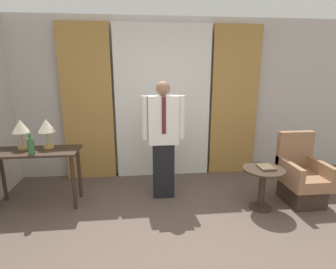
{
  "coord_description": "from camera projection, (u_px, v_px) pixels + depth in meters",
  "views": [
    {
      "loc": [
        -0.39,
        -1.87,
        1.88
      ],
      "look_at": [
        -0.02,
        1.57,
        0.99
      ],
      "focal_mm": 28.0,
      "sensor_mm": 36.0,
      "label": 1
    }
  ],
  "objects": [
    {
      "name": "bottle_near_edge",
      "position": [
        31.0,
        146.0,
        3.34
      ],
      "size": [
        0.08,
        0.08,
        0.27
      ],
      "color": "#336638",
      "rests_on": "desk"
    },
    {
      "name": "table_lamp_right",
      "position": [
        46.0,
        127.0,
        3.57
      ],
      "size": [
        0.23,
        0.23,
        0.41
      ],
      "color": "tan",
      "rests_on": "desk"
    },
    {
      "name": "side_table",
      "position": [
        262.0,
        182.0,
        3.53
      ],
      "size": [
        0.54,
        0.54,
        0.58
      ],
      "color": "#38281E",
      "rests_on": "ground_plane"
    },
    {
      "name": "book",
      "position": [
        266.0,
        167.0,
        3.48
      ],
      "size": [
        0.19,
        0.21,
        0.03
      ],
      "color": "brown",
      "rests_on": "side_table"
    },
    {
      "name": "curtain_drape_left",
      "position": [
        87.0,
        104.0,
        4.34
      ],
      "size": [
        0.83,
        0.06,
        2.58
      ],
      "color": "#B28442",
      "rests_on": "ground_plane"
    },
    {
      "name": "curtain_drape_right",
      "position": [
        234.0,
        102.0,
        4.6
      ],
      "size": [
        0.83,
        0.06,
        2.58
      ],
      "color": "#B28442",
      "rests_on": "ground_plane"
    },
    {
      "name": "person",
      "position": [
        163.0,
        136.0,
        3.73
      ],
      "size": [
        0.61,
        0.21,
        1.71
      ],
      "color": "black",
      "rests_on": "ground_plane"
    },
    {
      "name": "wall_back",
      "position": [
        162.0,
        99.0,
        4.58
      ],
      "size": [
        10.0,
        0.06,
        2.7
      ],
      "color": "beige",
      "rests_on": "ground_plane"
    },
    {
      "name": "desk",
      "position": [
        35.0,
        160.0,
        3.56
      ],
      "size": [
        1.18,
        0.48,
        0.8
      ],
      "color": "#38281E",
      "rests_on": "ground_plane"
    },
    {
      "name": "curtain_sheer_center",
      "position": [
        163.0,
        103.0,
        4.47
      ],
      "size": [
        1.61,
        0.06,
        2.58
      ],
      "color": "white",
      "rests_on": "ground_plane"
    },
    {
      "name": "table_lamp_left",
      "position": [
        21.0,
        128.0,
        3.53
      ],
      "size": [
        0.23,
        0.23,
        0.41
      ],
      "color": "tan",
      "rests_on": "desk"
    },
    {
      "name": "armchair",
      "position": [
        301.0,
        178.0,
        3.75
      ],
      "size": [
        0.53,
        0.64,
        0.98
      ],
      "color": "#38281E",
      "rests_on": "ground_plane"
    }
  ]
}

